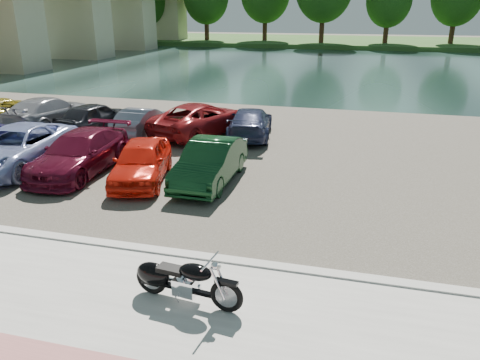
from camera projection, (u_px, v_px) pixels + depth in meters
name	position (u px, v px, depth m)	size (l,w,h in m)	color
ground	(154.00, 308.00, 9.22)	(200.00, 200.00, 0.00)	#595447
promenade	(131.00, 339.00, 8.30)	(60.00, 6.00, 0.10)	#A3A09A
kerb	(190.00, 256.00, 11.01)	(60.00, 0.30, 0.14)	#A3A09A
parking_lot	(267.00, 151.00, 19.18)	(60.00, 18.00, 0.04)	#3C3831
river	(327.00, 67.00, 45.47)	(120.00, 40.00, 0.00)	black
far_bank	(344.00, 42.00, 74.37)	(120.00, 24.00, 0.60)	#254C1B
bridge	(73.00, 7.00, 51.15)	(7.00, 56.00, 8.55)	#C6B48A
motorcycle	(178.00, 279.00, 9.18)	(2.33, 0.75, 1.05)	black
car_2	(16.00, 148.00, 16.90)	(2.49, 5.39, 1.50)	#8C98CC
car_3	(80.00, 153.00, 16.44)	(1.99, 4.89, 1.42)	#520B1F
car_4	(141.00, 161.00, 15.65)	(1.63, 4.06, 1.38)	red
car_5	(210.00, 162.00, 15.48)	(1.49, 4.27, 1.41)	#0D3217
car_6	(5.00, 111.00, 23.27)	(2.19, 4.75, 1.32)	#A69426
car_7	(49.00, 112.00, 22.63)	(2.08, 5.11, 1.48)	gray
car_8	(95.00, 117.00, 21.86)	(1.65, 4.10, 1.40)	black
car_9	(143.00, 121.00, 21.39)	(1.32, 3.78, 1.25)	slate
car_10	(201.00, 119.00, 21.35)	(2.43, 5.26, 1.46)	maroon
car_11	(250.00, 122.00, 21.00)	(1.82, 4.49, 1.30)	#282E4E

